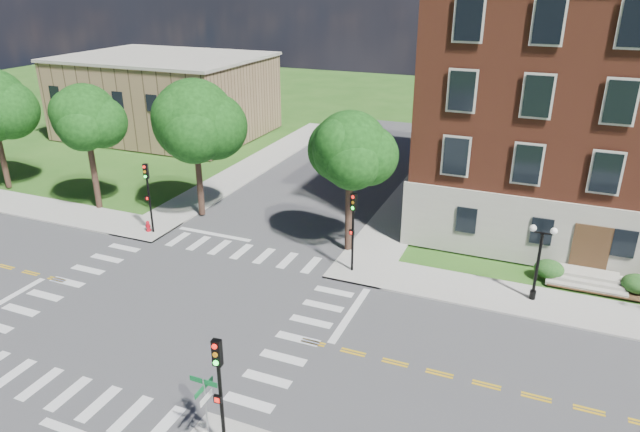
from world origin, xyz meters
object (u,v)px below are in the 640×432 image
at_px(traffic_signal_nw, 148,189).
at_px(twin_lamp_west, 539,259).
at_px(traffic_signal_se, 219,383).
at_px(traffic_signal_ne, 353,222).
at_px(fire_hydrant, 148,226).
at_px(street_sign_pole, 205,400).

bearing_deg(traffic_signal_nw, twin_lamp_west, 1.49).
xyz_separation_m(traffic_signal_se, traffic_signal_ne, (-0.39, 14.84, 0.00)).
distance_m(traffic_signal_ne, traffic_signal_nw, 14.23).
relative_size(traffic_signal_se, fire_hydrant, 6.40).
xyz_separation_m(traffic_signal_nw, street_sign_pole, (14.03, -14.95, -0.88)).
xyz_separation_m(traffic_signal_ne, street_sign_pole, (-0.20, -14.93, -0.88)).
distance_m(traffic_signal_ne, fire_hydrant, 14.86).
height_order(traffic_signal_ne, street_sign_pole, traffic_signal_ne).
distance_m(street_sign_pole, fire_hydrant, 20.82).
relative_size(street_sign_pole, fire_hydrant, 4.13).
xyz_separation_m(twin_lamp_west, street_sign_pole, (-10.20, -15.58, -0.21)).
bearing_deg(street_sign_pole, fire_hydrant, 133.98).
xyz_separation_m(traffic_signal_se, twin_lamp_west, (9.61, 15.49, -0.66)).
height_order(traffic_signal_ne, fire_hydrant, traffic_signal_ne).
height_order(street_sign_pole, fire_hydrant, street_sign_pole).
bearing_deg(fire_hydrant, twin_lamp_west, 1.52).
bearing_deg(twin_lamp_west, traffic_signal_se, -121.83).
bearing_deg(traffic_signal_se, fire_hydrant, 135.30).
height_order(traffic_signal_se, traffic_signal_nw, same).
bearing_deg(street_sign_pole, twin_lamp_west, 56.78).
bearing_deg(fire_hydrant, traffic_signal_se, -44.70).
height_order(twin_lamp_west, fire_hydrant, twin_lamp_west).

